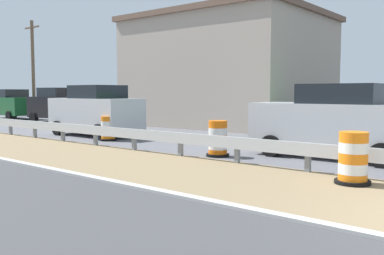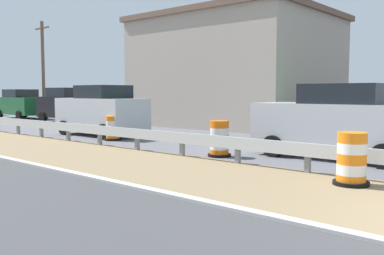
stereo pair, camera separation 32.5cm
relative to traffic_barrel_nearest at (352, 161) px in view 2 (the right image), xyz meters
name	(u,v)px [view 2 (the right image)]	position (x,y,z in m)	size (l,w,h in m)	color
traffic_barrel_nearest	(352,161)	(0.00, 0.00, 0.00)	(0.73, 0.73, 1.09)	orange
traffic_barrel_close	(219,140)	(1.31, 4.39, -0.01)	(0.69, 0.69, 1.07)	orange
traffic_barrel_mid	(113,130)	(1.91, 10.13, -0.06)	(0.67, 0.67, 0.96)	orange
car_lead_near_lane	(101,111)	(2.77, 11.98, 0.60)	(2.15, 4.44, 2.20)	silver
car_trailing_near_lane	(22,104)	(6.37, 26.04, 0.56)	(2.20, 4.63, 2.09)	#195128
car_distant_a	(68,105)	(6.38, 20.22, 0.59)	(2.15, 4.33, 2.17)	black
car_distant_b	(339,121)	(3.25, 1.60, 0.58)	(2.15, 4.71, 2.14)	silver
roadside_shop_near	(236,71)	(11.85, 11.20, 2.64)	(8.68, 10.43, 6.24)	#AD9E8E
utility_pole_near	(254,35)	(8.94, 8.12, 4.12)	(0.24, 1.80, 8.92)	brown
utility_pole_mid	(43,68)	(8.18, 26.13, 3.22)	(0.24, 1.80, 7.12)	brown
bush_roadside	(336,116)	(7.76, 3.51, 0.48)	(3.33, 3.33, 1.95)	#337533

